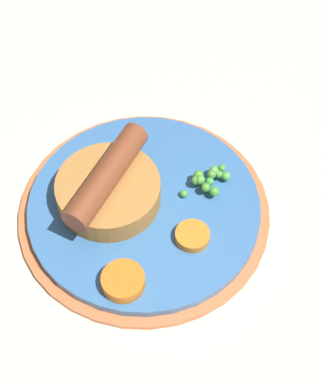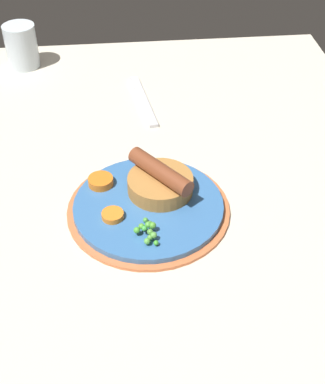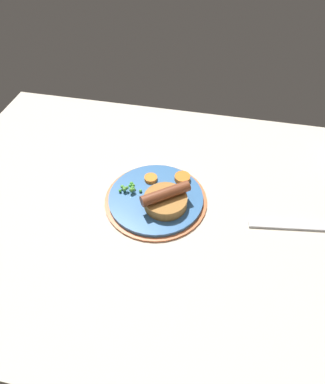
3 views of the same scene
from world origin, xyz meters
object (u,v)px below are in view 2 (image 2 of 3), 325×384
(pea_pile, at_px, (148,230))
(fork, at_px, (143,100))
(drinking_glass, at_px, (21,46))
(carrot_slice_1, at_px, (113,215))
(carrot_slice_2, at_px, (101,181))
(sausage_pudding, at_px, (161,181))
(dinner_plate, at_px, (148,208))

(pea_pile, bearing_deg, fork, -3.14)
(pea_pile, relative_size, drinking_glass, 0.61)
(carrot_slice_1, relative_size, fork, 0.17)
(carrot_slice_2, bearing_deg, sausage_pudding, -104.82)
(dinner_plate, distance_m, carrot_slice_2, 0.09)
(carrot_slice_1, distance_m, fork, 0.33)
(dinner_plate, bearing_deg, sausage_pudding, -37.90)
(drinking_glass, bearing_deg, fork, -125.47)
(dinner_plate, distance_m, pea_pile, 0.07)
(dinner_plate, relative_size, pea_pile, 4.45)
(carrot_slice_1, bearing_deg, sausage_pudding, -55.11)
(sausage_pudding, xyz_separation_m, fork, (0.28, 0.01, -0.03))
(sausage_pudding, height_order, drinking_glass, drinking_glass)
(sausage_pudding, bearing_deg, carrot_slice_1, -92.68)
(sausage_pudding, bearing_deg, fork, 143.73)
(dinner_plate, relative_size, carrot_slice_2, 6.29)
(fork, xyz_separation_m, drinking_glass, (0.17, 0.24, 0.04))
(carrot_slice_1, bearing_deg, dinner_plate, -65.16)
(dinner_plate, height_order, drinking_glass, drinking_glass)
(pea_pile, bearing_deg, dinner_plate, -4.95)
(dinner_plate, relative_size, sausage_pudding, 2.27)
(dinner_plate, xyz_separation_m, drinking_glass, (0.47, 0.22, 0.04))
(sausage_pudding, xyz_separation_m, drinking_glass, (0.44, 0.24, 0.01))
(dinner_plate, relative_size, drinking_glass, 2.70)
(pea_pile, relative_size, fork, 0.30)
(carrot_slice_1, xyz_separation_m, drinking_glass, (0.49, 0.17, 0.03))
(dinner_plate, distance_m, fork, 0.30)
(pea_pile, bearing_deg, carrot_slice_1, 49.42)
(pea_pile, xyz_separation_m, carrot_slice_1, (0.04, 0.05, -0.01))
(pea_pile, distance_m, fork, 0.37)
(dinner_plate, distance_m, drinking_glass, 0.52)
(sausage_pudding, distance_m, drinking_glass, 0.50)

